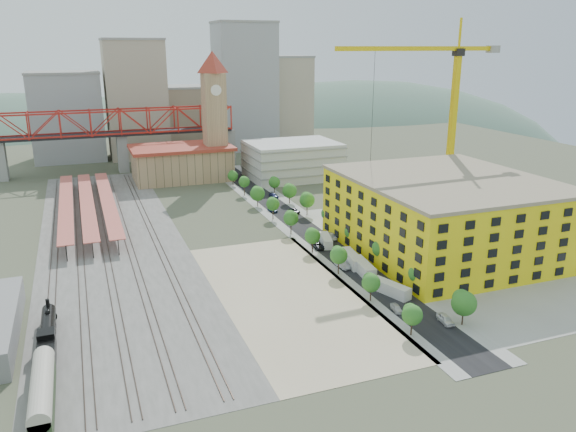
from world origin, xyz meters
name	(u,v)px	position (x,y,z in m)	size (l,w,h in m)	color
ground	(260,245)	(0.00, 0.00, 0.00)	(400.00, 400.00, 0.00)	#474C38
ballast_strip	(111,240)	(-36.00, 17.50, 0.03)	(36.00, 165.00, 0.06)	#605E59
dirt_lot	(289,295)	(-4.00, -31.50, 0.03)	(28.00, 67.00, 0.06)	tan
street_asphalt	(296,222)	(16.00, 15.00, 0.03)	(12.00, 170.00, 0.06)	black
sidewalk_west	(279,224)	(10.50, 15.00, 0.02)	(3.00, 170.00, 0.04)	gray
sidewalk_east	(313,220)	(21.50, 15.00, 0.02)	(3.00, 170.00, 0.04)	gray
construction_pad	(452,248)	(45.00, -20.00, 0.03)	(50.00, 90.00, 0.06)	gray
rail_tracks	(104,240)	(-37.80, 17.50, 0.15)	(26.56, 160.00, 0.18)	#382B23
platform_canopies	(87,202)	(-41.00, 45.00, 3.99)	(16.00, 80.00, 4.12)	#B65446
station_hall	(182,162)	(-5.00, 82.00, 6.67)	(38.00, 24.00, 13.10)	tan
clock_tower	(214,104)	(8.00, 79.99, 28.70)	(12.00, 12.00, 52.00)	tan
parking_garage	(292,160)	(36.00, 70.00, 7.00)	(34.00, 26.00, 14.00)	silver
truss_bridge	(120,126)	(-25.00, 105.00, 18.86)	(94.00, 9.60, 25.60)	gray
construction_building	(445,214)	(42.00, -20.00, 9.41)	(44.60, 50.60, 18.80)	#FFFB15
street_trees	(309,232)	(16.00, 5.00, 0.00)	(15.40, 124.40, 8.00)	#247021
skyline	(183,104)	(7.47, 142.31, 22.81)	(133.00, 46.00, 60.00)	#9EA0A3
distant_hills	(212,227)	(45.28, 260.00, -79.54)	(647.00, 264.00, 227.00)	#4C6B59
locomotive	(48,334)	(-50.00, -35.60, 1.99)	(2.77, 21.36, 5.34)	black
coach	(43,393)	(-50.00, -55.38, 2.97)	(3.07, 17.80, 5.59)	#23351D
tower_crane	(445,97)	(59.07, 7.41, 35.33)	(53.64, 4.20, 57.25)	yellow
site_trailer_a	(391,289)	(16.00, -38.55, 1.26)	(2.42, 9.20, 2.52)	silver
site_trailer_b	(363,268)	(16.00, -26.49, 1.35)	(2.60, 9.88, 2.70)	silver
site_trailer_c	(352,259)	(16.00, -20.70, 1.37)	(2.63, 9.98, 2.73)	silver
site_trailer_d	(326,241)	(16.00, -6.11, 1.17)	(2.25, 8.57, 2.34)	silver
car_0	(397,308)	(13.00, -45.95, 0.66)	(1.55, 3.85, 1.31)	silver
car_1	(342,265)	(13.00, -22.02, 0.76)	(1.61, 4.61, 1.52)	#A1A2A6
car_2	(318,246)	(13.00, -7.87, 0.70)	(2.31, 5.01, 1.39)	black
car_3	(273,210)	(13.00, 27.58, 0.67)	(1.88, 4.63, 1.34)	navy
car_4	(445,319)	(19.00, -53.34, 0.77)	(1.83, 4.54, 1.55)	white
car_5	(331,237)	(19.00, -2.60, 0.78)	(1.65, 4.75, 1.56)	#A1A1A6
car_6	(295,211)	(19.00, 23.98, 0.66)	(2.18, 4.73, 1.32)	black
car_7	(274,196)	(19.00, 43.71, 0.71)	(1.98, 4.87, 1.41)	navy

